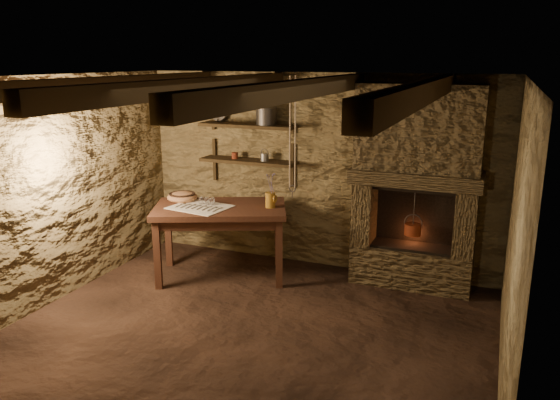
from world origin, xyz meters
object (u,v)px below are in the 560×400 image
at_px(stoneware_jug, 270,193).
at_px(iron_stockpot, 266,117).
at_px(red_pot, 413,229).
at_px(wooden_bowl, 182,197).
at_px(work_table, 221,239).

distance_m(stoneware_jug, iron_stockpot, 0.99).
bearing_deg(red_pot, stoneware_jug, -166.92).
bearing_deg(wooden_bowl, iron_stockpot, 35.35).
xyz_separation_m(stoneware_jug, iron_stockpot, (-0.26, 0.49, 0.82)).
distance_m(iron_stockpot, red_pot, 2.19).
bearing_deg(stoneware_jug, wooden_bowl, -151.19).
relative_size(work_table, wooden_bowl, 4.74).
bearing_deg(wooden_bowl, red_pot, 10.26).
xyz_separation_m(stoneware_jug, wooden_bowl, (-1.12, -0.12, -0.13)).
bearing_deg(work_table, wooden_bowl, 150.13).
bearing_deg(stoneware_jug, iron_stockpot, 140.58).
bearing_deg(iron_stockpot, red_pot, -3.71).
height_order(iron_stockpot, red_pot, iron_stockpot).
distance_m(stoneware_jug, red_pot, 1.67).
distance_m(work_table, wooden_bowl, 0.71).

